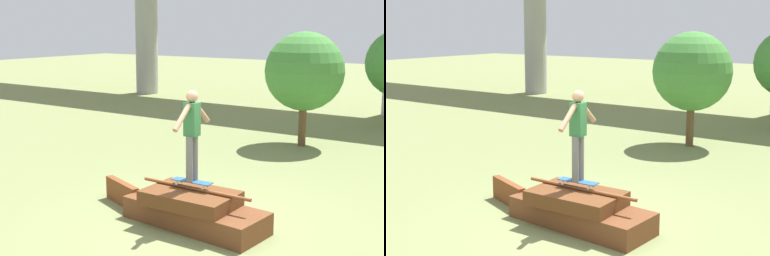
# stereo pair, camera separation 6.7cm
# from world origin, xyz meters

# --- Properties ---
(ground_plane) EXTENTS (80.00, 80.00, 0.00)m
(ground_plane) POSITION_xyz_m (0.00, 0.00, 0.00)
(ground_plane) COLOR olive
(scrap_pile) EXTENTS (2.62, 1.16, 0.69)m
(scrap_pile) POSITION_xyz_m (-0.01, -0.02, 0.28)
(scrap_pile) COLOR brown
(scrap_pile) RESTS_ON ground_plane
(scrap_plank_loose) EXTENTS (1.07, 0.52, 0.45)m
(scrap_plank_loose) POSITION_xyz_m (-1.77, 0.12, 0.22)
(scrap_plank_loose) COLOR brown
(scrap_plank_loose) RESTS_ON ground_plane
(skateboard) EXTENTS (0.75, 0.24, 0.09)m
(skateboard) POSITION_xyz_m (-0.08, 0.04, 0.76)
(skateboard) COLOR #23517F
(skateboard) RESTS_ON scrap_pile
(skater) EXTENTS (0.23, 1.13, 1.56)m
(skater) POSITION_xyz_m (-0.08, 0.04, 1.67)
(skater) COLOR slate
(skater) RESTS_ON skateboard
(tree_behind_right) EXTENTS (2.20, 2.20, 3.22)m
(tree_behind_right) POSITION_xyz_m (-0.94, 6.83, 2.11)
(tree_behind_right) COLOR brown
(tree_behind_right) RESTS_ON ground_plane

